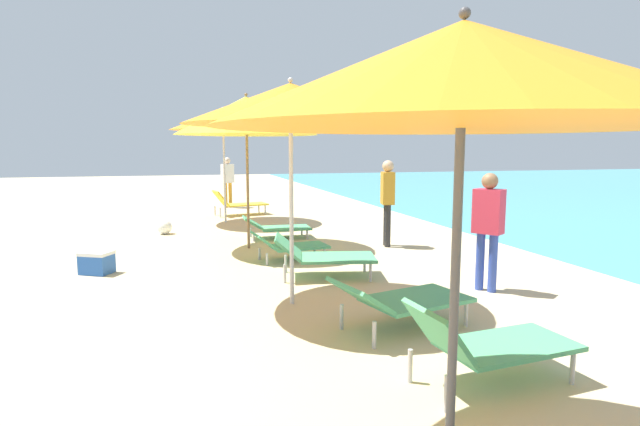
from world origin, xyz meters
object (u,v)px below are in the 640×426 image
at_px(lounger_fifth_inland, 289,245).
at_px(person_walking_near, 388,195).
at_px(person_walking_mid, 228,177).
at_px(cooler_box, 97,263).
at_px(beach_ball, 165,227).
at_px(lounger_farthest_shoreside, 239,203).
at_px(lounger_third_shoreside, 488,342).
at_px(person_walking_far, 488,221).
at_px(umbrella_fourth, 291,104).
at_px(lounger_fourth_shoreside, 323,255).
at_px(umbrella_farthest, 223,120).
at_px(lounger_fourth_inland, 400,299).
at_px(lounger_fifth_shoreside, 276,227).
at_px(umbrella_fifth, 246,116).
at_px(umbrella_third, 462,75).

distance_m(lounger_fifth_inland, person_walking_near, 2.27).
height_order(person_walking_mid, cooler_box, person_walking_mid).
bearing_deg(beach_ball, lounger_farthest_shoreside, 54.83).
bearing_deg(person_walking_near, lounger_third_shoreside, -91.28).
relative_size(person_walking_far, beach_ball, 5.03).
relative_size(lounger_fifth_inland, person_walking_far, 0.84).
bearing_deg(person_walking_mid, umbrella_fourth, 153.11).
relative_size(lounger_fourth_shoreside, lounger_fifth_inland, 1.20).
bearing_deg(umbrella_farthest, person_walking_near, -55.58).
height_order(lounger_fourth_inland, lounger_fifth_shoreside, lounger_fourth_inland).
bearing_deg(cooler_box, beach_ball, 75.36).
relative_size(person_walking_near, cooler_box, 3.06).
bearing_deg(umbrella_fifth, lounger_fifth_inland, -66.04).
bearing_deg(cooler_box, person_walking_mid, 71.59).
xyz_separation_m(umbrella_third, lounger_fifth_shoreside, (0.48, 7.81, -1.98)).
height_order(lounger_third_shoreside, umbrella_fifth, umbrella_fifth).
relative_size(lounger_third_shoreside, person_walking_far, 0.91).
xyz_separation_m(umbrella_third, person_walking_far, (2.42, 3.28, -1.29)).
relative_size(umbrella_fifth, lounger_farthest_shoreside, 1.83).
bearing_deg(lounger_farthest_shoreside, lounger_fifth_inland, -99.99).
bearing_deg(beach_ball, person_walking_near, -31.42).
xyz_separation_m(lounger_fourth_shoreside, umbrella_fifth, (-0.76, 2.39, 2.11)).
bearing_deg(lounger_fifth_inland, person_walking_mid, 85.79).
distance_m(lounger_fifth_shoreside, cooler_box, 3.81).
bearing_deg(lounger_third_shoreside, lounger_farthest_shoreside, 88.50).
bearing_deg(lounger_third_shoreside, lounger_fourth_inland, 90.84).
bearing_deg(umbrella_fifth, lounger_fourth_shoreside, -72.25).
bearing_deg(lounger_third_shoreside, lounger_fifth_shoreside, 87.91).
bearing_deg(umbrella_third, person_walking_mid, 89.94).
bearing_deg(person_walking_near, umbrella_fifth, -177.14).
bearing_deg(lounger_fourth_shoreside, lounger_third_shoreside, -71.60).
xyz_separation_m(umbrella_fifth, umbrella_farthest, (-0.14, 3.45, 0.11)).
bearing_deg(person_walking_near, person_walking_mid, 121.92).
xyz_separation_m(umbrella_fifth, person_walking_near, (2.56, -0.49, -1.45)).
bearing_deg(umbrella_fourth, lounger_fourth_inland, -51.22).
bearing_deg(umbrella_fourth, beach_ball, 106.38).
relative_size(lounger_farthest_shoreside, person_walking_near, 0.95).
bearing_deg(lounger_fourth_shoreside, lounger_farthest_shoreside, 106.25).
relative_size(umbrella_third, lounger_fourth_shoreside, 1.64).
relative_size(lounger_fifth_inland, lounger_farthest_shoreside, 0.83).
distance_m(umbrella_third, umbrella_fourth, 3.42).
distance_m(cooler_box, beach_ball, 3.43).
relative_size(lounger_third_shoreside, person_walking_near, 0.86).
bearing_deg(umbrella_fifth, cooler_box, -151.92).
bearing_deg(lounger_fourth_inland, person_walking_mid, 79.88).
height_order(person_walking_mid, person_walking_far, person_walking_mid).
bearing_deg(lounger_fifth_inland, umbrella_fifth, 107.52).
relative_size(lounger_fourth_shoreside, beach_ball, 5.07).
height_order(lounger_fourth_inland, lounger_farthest_shoreside, lounger_farthest_shoreside).
bearing_deg(lounger_fifth_inland, lounger_farthest_shoreside, 85.38).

